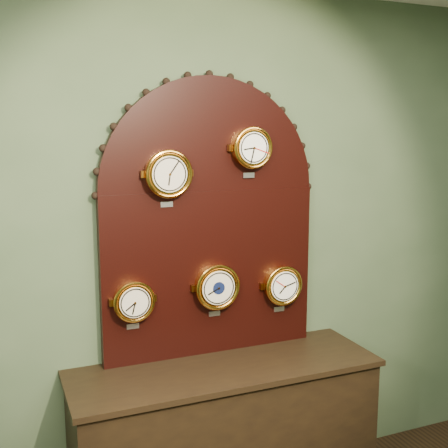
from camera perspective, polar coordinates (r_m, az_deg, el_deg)
name	(u,v)px	position (r m, az deg, el deg)	size (l,w,h in m)	color
wall_back	(207,249)	(3.12, -1.76, -2.57)	(4.00, 4.00, 0.00)	#44583C
shop_counter	(225,441)	(3.25, 0.14, -21.07)	(1.60, 0.50, 0.80)	black
display_board	(210,210)	(3.03, -1.44, 1.43)	(1.26, 0.06, 1.53)	black
roman_clock	(168,174)	(2.86, -5.67, 5.06)	(0.25, 0.08, 0.30)	gold
arabic_clock	(252,148)	(3.02, 2.80, 7.70)	(0.22, 0.08, 0.27)	gold
hygrometer	(134,301)	(2.94, -9.12, -7.71)	(0.22, 0.08, 0.27)	gold
barometer	(217,287)	(3.06, -0.75, -6.35)	(0.25, 0.08, 0.30)	gold
tide_clock	(282,285)	(3.23, 5.90, -6.16)	(0.23, 0.08, 0.28)	gold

